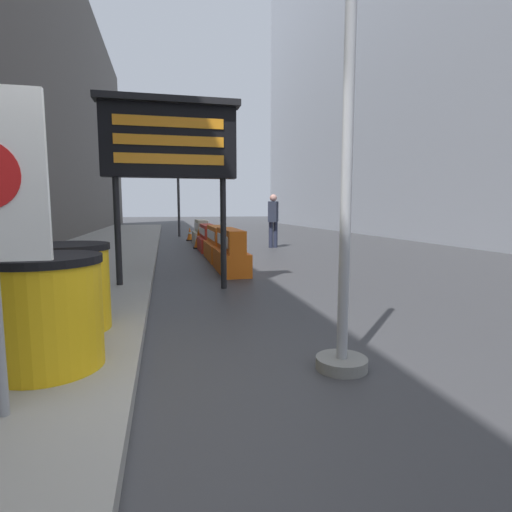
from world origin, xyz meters
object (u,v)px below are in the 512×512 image
(traffic_light_near_curb, at_px, (178,178))
(pedestrian_worker, at_px, (273,216))
(barrel_drum_foreground, at_px, (47,312))
(jersey_barrier_cream, at_px, (201,233))
(traffic_cone_near, at_px, (190,234))
(message_board, at_px, (170,143))
(jersey_barrier_orange_far, at_px, (231,253))
(jersey_barrier_orange_near, at_px, (218,245))
(jersey_barrier_red_striped, at_px, (208,239))
(traffic_cone_far, at_px, (222,246))
(barrel_drum_middle, at_px, (68,287))
(traffic_cone_mid, at_px, (198,239))

(traffic_light_near_curb, bearing_deg, pedestrian_worker, -63.78)
(barrel_drum_foreground, distance_m, jersey_barrier_cream, 12.29)
(traffic_cone_near, bearing_deg, message_board, -95.04)
(message_board, relative_size, jersey_barrier_orange_far, 1.69)
(traffic_light_near_curb, bearing_deg, jersey_barrier_orange_near, -85.58)
(jersey_barrier_red_striped, relative_size, traffic_light_near_curb, 0.53)
(message_board, relative_size, traffic_cone_far, 5.40)
(jersey_barrier_red_striped, height_order, jersey_barrier_cream, jersey_barrier_cream)
(traffic_cone_near, bearing_deg, pedestrian_worker, -53.96)
(barrel_drum_middle, xyz_separation_m, pedestrian_worker, (4.63, 9.02, 0.51))
(jersey_barrier_cream, relative_size, traffic_cone_mid, 2.73)
(traffic_cone_near, xyz_separation_m, traffic_light_near_curb, (-0.34, 2.43, 2.51))
(traffic_cone_far, bearing_deg, traffic_light_near_curb, 96.40)
(message_board, height_order, jersey_barrier_orange_near, message_board)
(barrel_drum_middle, xyz_separation_m, traffic_cone_far, (2.55, 7.04, -0.30))
(jersey_barrier_orange_far, xyz_separation_m, jersey_barrier_orange_near, (-0.00, 2.15, -0.02))
(jersey_barrier_cream, distance_m, traffic_cone_far, 4.02)
(jersey_barrier_cream, height_order, traffic_light_near_curb, traffic_light_near_curb)
(pedestrian_worker, bearing_deg, traffic_cone_near, 60.91)
(jersey_barrier_red_striped, bearing_deg, traffic_cone_mid, 108.86)
(jersey_barrier_orange_near, bearing_deg, traffic_cone_mid, 94.65)
(jersey_barrier_orange_near, relative_size, traffic_light_near_curb, 0.53)
(traffic_cone_far, bearing_deg, message_board, -107.41)
(message_board, height_order, jersey_barrier_orange_far, message_board)
(traffic_cone_near, bearing_deg, jersey_barrier_orange_near, -86.96)
(barrel_drum_foreground, xyz_separation_m, jersey_barrier_red_striped, (2.26, 9.62, -0.21))
(barrel_drum_foreground, xyz_separation_m, traffic_cone_near, (1.92, 13.67, -0.30))
(message_board, bearing_deg, traffic_cone_far, 72.59)
(barrel_drum_foreground, xyz_separation_m, jersey_barrier_orange_far, (2.26, 5.12, -0.17))
(jersey_barrier_orange_near, relative_size, jersey_barrier_red_striped, 1.00)
(jersey_barrier_orange_near, distance_m, jersey_barrier_red_striped, 2.36)
(traffic_light_near_curb, bearing_deg, jersey_barrier_red_striped, -83.98)
(barrel_drum_middle, relative_size, traffic_cone_near, 1.56)
(message_board, xyz_separation_m, traffic_cone_mid, (0.99, 6.96, -2.08))
(jersey_barrier_orange_far, xyz_separation_m, pedestrian_worker, (2.30, 4.93, 0.68))
(message_board, xyz_separation_m, jersey_barrier_cream, (1.25, 8.67, -2.00))
(barrel_drum_middle, relative_size, jersey_barrier_cream, 0.48)
(jersey_barrier_orange_near, height_order, traffic_cone_mid, jersey_barrier_orange_near)
(message_board, bearing_deg, barrel_drum_middle, -114.60)
(traffic_cone_far, bearing_deg, traffic_cone_near, 95.68)
(jersey_barrier_orange_near, distance_m, jersey_barrier_cream, 4.81)
(barrel_drum_foreground, relative_size, traffic_cone_near, 1.56)
(jersey_barrier_cream, distance_m, traffic_cone_mid, 1.74)
(jersey_barrier_orange_near, xyz_separation_m, traffic_cone_near, (-0.34, 6.41, -0.12))
(jersey_barrier_cream, xyz_separation_m, traffic_cone_far, (0.22, -4.01, -0.13))
(traffic_cone_mid, distance_m, traffic_light_near_curb, 6.26)
(traffic_cone_near, distance_m, traffic_cone_mid, 3.32)
(jersey_barrier_cream, bearing_deg, jersey_barrier_red_striped, -90.00)
(jersey_barrier_orange_near, height_order, traffic_cone_far, jersey_barrier_orange_near)
(traffic_cone_near, distance_m, traffic_light_near_curb, 3.51)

